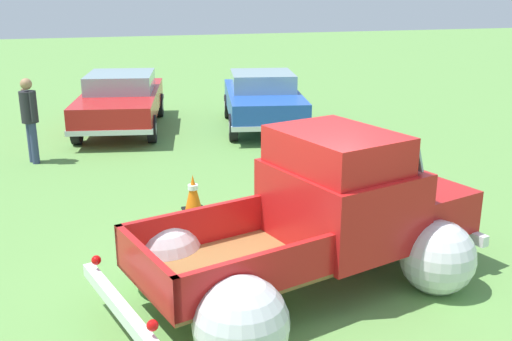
{
  "coord_description": "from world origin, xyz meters",
  "views": [
    {
      "loc": [
        -2.33,
        -6.11,
        3.55
      ],
      "look_at": [
        0.0,
        1.75,
        1.01
      ],
      "focal_mm": 41.58,
      "sensor_mm": 36.0,
      "label": 1
    }
  ],
  "objects_px": {
    "lane_cone_0": "(193,193)",
    "show_car_1": "(263,98)",
    "vintage_pickup_truck": "(323,225)",
    "show_car_0": "(121,99)",
    "spectator_0": "(30,115)"
  },
  "relations": [
    {
      "from": "show_car_0",
      "to": "spectator_0",
      "type": "xyz_separation_m",
      "value": [
        -2.03,
        -2.66,
        0.24
      ]
    },
    {
      "from": "show_car_1",
      "to": "spectator_0",
      "type": "xyz_separation_m",
      "value": [
        -5.59,
        -1.77,
        0.24
      ]
    },
    {
      "from": "show_car_0",
      "to": "spectator_0",
      "type": "bearing_deg",
      "value": -26.35
    },
    {
      "from": "show_car_0",
      "to": "lane_cone_0",
      "type": "bearing_deg",
      "value": 16.88
    },
    {
      "from": "lane_cone_0",
      "to": "show_car_1",
      "type": "bearing_deg",
      "value": 62.31
    },
    {
      "from": "vintage_pickup_truck",
      "to": "show_car_1",
      "type": "xyz_separation_m",
      "value": [
        1.82,
        8.4,
        0.02
      ]
    },
    {
      "from": "lane_cone_0",
      "to": "spectator_0",
      "type": "bearing_deg",
      "value": 125.55
    },
    {
      "from": "show_car_0",
      "to": "lane_cone_0",
      "type": "xyz_separation_m",
      "value": [
        0.66,
        -6.42,
        -0.48
      ]
    },
    {
      "from": "spectator_0",
      "to": "lane_cone_0",
      "type": "xyz_separation_m",
      "value": [
        2.69,
        -3.76,
        -0.71
      ]
    },
    {
      "from": "spectator_0",
      "to": "lane_cone_0",
      "type": "distance_m",
      "value": 4.68
    },
    {
      "from": "show_car_0",
      "to": "show_car_1",
      "type": "distance_m",
      "value": 3.67
    },
    {
      "from": "vintage_pickup_truck",
      "to": "show_car_1",
      "type": "relative_size",
      "value": 1.12
    },
    {
      "from": "vintage_pickup_truck",
      "to": "show_car_0",
      "type": "distance_m",
      "value": 9.45
    },
    {
      "from": "show_car_1",
      "to": "lane_cone_0",
      "type": "height_order",
      "value": "show_car_1"
    },
    {
      "from": "vintage_pickup_truck",
      "to": "spectator_0",
      "type": "xyz_separation_m",
      "value": [
        -3.77,
        6.63,
        0.27
      ]
    }
  ]
}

